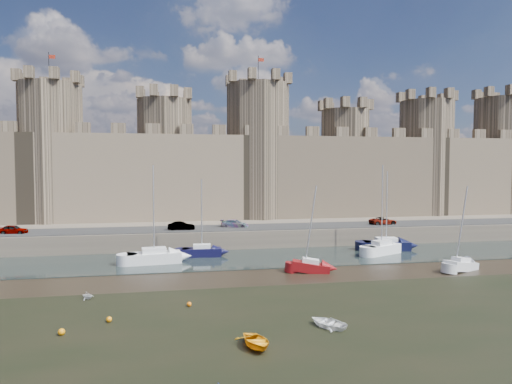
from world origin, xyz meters
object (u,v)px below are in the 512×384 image
sailboat_5 (461,264)px  sailboat_2 (382,248)px  car_1 (181,226)px  sailboat_0 (154,256)px  sailboat_4 (311,266)px  car_0 (13,229)px  sailboat_1 (202,251)px  car_2 (235,224)px  dinghy_0 (256,343)px  car_3 (383,221)px  sailboat_3 (386,244)px

sailboat_5 → sailboat_2: bearing=90.0°
car_1 → sailboat_5: sailboat_5 is taller
sailboat_0 → sailboat_4: bearing=-30.9°
car_0 → sailboat_4: 39.03m
sailboat_1 → sailboat_4: sailboat_1 is taller
car_2 → dinghy_0: bearing=-166.8°
sailboat_0 → dinghy_0: sailboat_0 is taller
sailboat_2 → car_3: bearing=38.0°
car_3 → car_2: bearing=83.0°
dinghy_0 → car_1: bearing=90.1°
car_2 → sailboat_2: size_ratio=0.35×
sailboat_3 → car_3: bearing=77.6°
car_2 → sailboat_4: 19.77m
sailboat_5 → dinghy_0: bearing=-170.3°
sailboat_2 → sailboat_3: (2.02, 2.75, -0.07)m
car_2 → sailboat_4: size_ratio=0.43×
car_1 → sailboat_5: bearing=-120.5°
car_1 → car_3: bearing=-85.8°
car_1 → sailboat_2: sailboat_2 is taller
car_1 → car_0: bearing=91.6°
sailboat_3 → car_0: bearing=-177.8°
sailboat_2 → sailboat_3: sailboat_2 is taller
car_0 → car_3: bearing=-81.4°
sailboat_2 → sailboat_5: (4.32, -9.97, -0.21)m
car_1 → sailboat_1: size_ratio=0.38×
car_3 → sailboat_5: bearing=173.3°
car_0 → car_2: car_0 is taller
car_0 → sailboat_5: size_ratio=0.39×
car_3 → sailboat_0: size_ratio=0.36×
sailboat_2 → sailboat_3: size_ratio=1.07×
sailboat_1 → sailboat_2: sailboat_2 is taller
sailboat_0 → dinghy_0: size_ratio=3.62×
car_0 → sailboat_1: sailboat_1 is taller
sailboat_0 → dinghy_0: bearing=-81.7°
sailboat_0 → sailboat_1: sailboat_0 is taller
car_3 → sailboat_5: size_ratio=0.45×
sailboat_2 → sailboat_3: 3.42m
sailboat_2 → sailboat_4: (-11.88, -7.74, -0.19)m
car_0 → car_2: size_ratio=0.89×
car_3 → sailboat_1: bearing=100.3°
sailboat_4 → sailboat_1: bearing=150.6°
car_2 → sailboat_3: bearing=-94.1°
sailboat_3 → sailboat_5: bearing=-69.1°
sailboat_4 → sailboat_5: (16.20, -2.23, -0.02)m
car_3 → car_0: bearing=85.8°
car_3 → sailboat_2: bearing=148.6°
dinghy_0 → car_0: bearing=118.8°
sailboat_3 → sailboat_4: bearing=-132.3°
sailboat_3 → sailboat_5: (2.30, -12.72, -0.13)m
car_1 → sailboat_3: bearing=-100.9°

